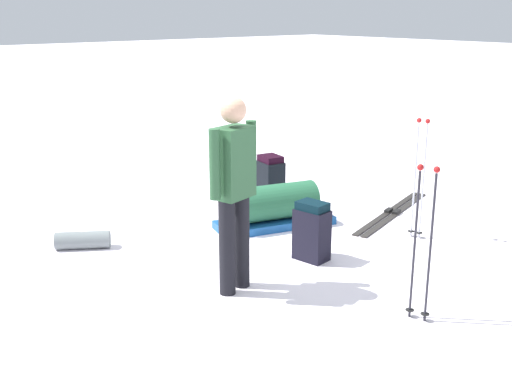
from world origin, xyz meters
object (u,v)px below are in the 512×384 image
backpack_large_dark (312,232)px  backpack_bright (270,178)px  sleeping_mat_rolled (83,240)px  gear_sled (275,207)px  ski_poles_planted_far (423,236)px  ski_poles_planted_near (420,173)px  skier_standing (234,185)px  ski_pair_near (392,213)px

backpack_large_dark → backpack_bright: (-1.78, 1.00, -0.00)m
backpack_bright → sleeping_mat_rolled: (0.07, -2.61, -0.20)m
backpack_large_dark → backpack_bright: 2.04m
backpack_bright → gear_sled: 1.03m
ski_poles_planted_far → gear_sled: (-2.40, 0.59, -0.48)m
backpack_bright → ski_poles_planted_near: ski_poles_planted_near is taller
sleeping_mat_rolled → skier_standing: bearing=18.8°
sleeping_mat_rolled → backpack_bright: bearing=91.6°
ski_pair_near → ski_poles_planted_near: ski_poles_planted_near is taller
backpack_large_dark → ski_poles_planted_near: (0.27, 1.31, 0.43)m
skier_standing → ski_poles_planted_near: skier_standing is taller
sleeping_mat_rolled → ski_pair_near: bearing=69.0°
ski_pair_near → ski_poles_planted_near: bearing=-34.3°
backpack_large_dark → gear_sled: bearing=159.2°
ski_pair_near → ski_poles_planted_far: 2.80m
skier_standing → ski_pair_near: skier_standing is taller
backpack_bright → ski_poles_planted_near: bearing=8.5°
gear_sled → sleeping_mat_rolled: gear_sled is taller
backpack_bright → gear_sled: backpack_bright is taller
ski_poles_planted_far → gear_sled: bearing=166.2°
backpack_large_dark → skier_standing: bearing=-85.9°
backpack_bright → gear_sled: bearing=-37.8°
skier_standing → gear_sled: bearing=127.2°
ski_pair_near → gear_sled: gear_sled is taller
skier_standing → ski_poles_planted_near: 2.33m
ski_poles_planted_near → sleeping_mat_rolled: ski_poles_planted_near is taller
ski_poles_planted_near → gear_sled: ski_poles_planted_near is taller
skier_standing → backpack_bright: 2.81m
ski_poles_planted_near → sleeping_mat_rolled: bearing=-124.1°
backpack_large_dark → gear_sled: backpack_large_dark is taller
ski_pair_near → backpack_bright: bearing=-150.6°
gear_sled → backpack_bright: bearing=142.2°
skier_standing → backpack_large_dark: (-0.07, 1.01, -0.67)m
backpack_bright → ski_poles_planted_far: 3.46m
ski_pair_near → ski_poles_planted_near: 1.09m
skier_standing → backpack_large_dark: skier_standing is taller
ski_poles_planted_far → backpack_bright: bearing=159.3°
ski_poles_planted_far → sleeping_mat_rolled: ski_poles_planted_far is taller
ski_poles_planted_near → ski_pair_near: bearing=145.7°
skier_standing → backpack_large_dark: 1.21m
ski_poles_planted_far → gear_sled: 2.52m
ski_pair_near → backpack_large_dark: bearing=-76.8°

